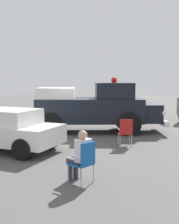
% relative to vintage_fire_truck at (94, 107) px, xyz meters
% --- Properties ---
extents(ground_plane, '(60.00, 60.00, 0.00)m').
position_rel_vintage_fire_truck_xyz_m(ground_plane, '(0.87, -0.58, -1.20)').
color(ground_plane, '#514F4C').
extents(vintage_fire_truck, '(5.73, 5.75, 2.59)m').
position_rel_vintage_fire_truck_xyz_m(vintage_fire_truck, '(0.00, 0.00, 0.00)').
color(vintage_fire_truck, black).
rests_on(vintage_fire_truck, ground).
extents(classic_hot_rod, '(3.25, 4.73, 1.46)m').
position_rel_vintage_fire_truck_xyz_m(classic_hot_rod, '(4.94, 0.08, -0.45)').
color(classic_hot_rod, black).
rests_on(classic_hot_rod, ground).
extents(lawn_chair_near_truck, '(0.53, 0.52, 1.02)m').
position_rel_vintage_fire_truck_xyz_m(lawn_chair_near_truck, '(5.36, 4.64, -0.61)').
color(lawn_chair_near_truck, '#B7BABF').
rests_on(lawn_chair_near_truck, ground).
extents(lawn_chair_by_car, '(0.69, 0.69, 1.02)m').
position_rel_vintage_fire_truck_xyz_m(lawn_chair_by_car, '(1.41, 2.90, -0.61)').
color(lawn_chair_by_car, '#B7BABF').
rests_on(lawn_chair_by_car, ground).
extents(spectator_seated, '(0.41, 0.55, 1.29)m').
position_rel_vintage_fire_truck_xyz_m(spectator_seated, '(5.36, 4.51, -0.50)').
color(spectator_seated, '#383842').
rests_on(spectator_seated, ground).
extents(traffic_cone, '(0.40, 0.40, 0.64)m').
position_rel_vintage_fire_truck_xyz_m(traffic_cone, '(-3.00, -4.44, -0.89)').
color(traffic_cone, orange).
rests_on(traffic_cone, ground).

